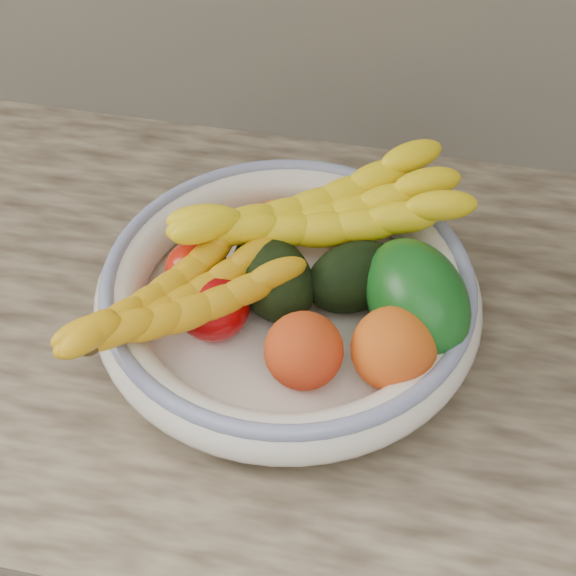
% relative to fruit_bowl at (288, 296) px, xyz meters
% --- Properties ---
extents(kitchen_counter, '(2.44, 0.66, 1.40)m').
position_rel_fruit_bowl_xyz_m(kitchen_counter, '(0.00, 0.03, -0.48)').
color(kitchen_counter, brown).
rests_on(kitchen_counter, ground).
extents(fruit_bowl, '(0.39, 0.39, 0.08)m').
position_rel_fruit_bowl_xyz_m(fruit_bowl, '(0.00, 0.00, 0.00)').
color(fruit_bowl, silver).
rests_on(fruit_bowl, kitchen_counter).
extents(clementine_back_left, '(0.07, 0.07, 0.05)m').
position_rel_fruit_bowl_xyz_m(clementine_back_left, '(-0.03, 0.10, 0.01)').
color(clementine_back_left, '#FF5405').
rests_on(clementine_back_left, fruit_bowl).
extents(clementine_back_right, '(0.06, 0.06, 0.04)m').
position_rel_fruit_bowl_xyz_m(clementine_back_right, '(0.04, 0.11, 0.01)').
color(clementine_back_right, orange).
rests_on(clementine_back_right, fruit_bowl).
extents(tomato_left, '(0.09, 0.09, 0.06)m').
position_rel_fruit_bowl_xyz_m(tomato_left, '(-0.10, 0.00, 0.01)').
color(tomato_left, red).
rests_on(tomato_left, fruit_bowl).
extents(tomato_near_left, '(0.09, 0.09, 0.07)m').
position_rel_fruit_bowl_xyz_m(tomato_near_left, '(-0.07, -0.04, 0.01)').
color(tomato_near_left, '#9D0508').
rests_on(tomato_near_left, fruit_bowl).
extents(avocado_center, '(0.13, 0.13, 0.08)m').
position_rel_fruit_bowl_xyz_m(avocado_center, '(-0.02, 0.01, 0.02)').
color(avocado_center, black).
rests_on(avocado_center, fruit_bowl).
extents(avocado_right, '(0.12, 0.12, 0.07)m').
position_rel_fruit_bowl_xyz_m(avocado_right, '(0.06, 0.02, 0.02)').
color(avocado_right, black).
rests_on(avocado_right, fruit_bowl).
extents(green_mango, '(0.17, 0.18, 0.12)m').
position_rel_fruit_bowl_xyz_m(green_mango, '(0.13, -0.00, 0.03)').
color(green_mango, '#0E4D14').
rests_on(green_mango, fruit_bowl).
extents(peach_front, '(0.10, 0.10, 0.07)m').
position_rel_fruit_bowl_xyz_m(peach_front, '(0.03, -0.08, 0.02)').
color(peach_front, orange).
rests_on(peach_front, fruit_bowl).
extents(peach_right, '(0.10, 0.10, 0.08)m').
position_rel_fruit_bowl_xyz_m(peach_right, '(0.11, -0.06, 0.02)').
color(peach_right, orange).
rests_on(peach_right, fruit_bowl).
extents(banana_bunch_back, '(0.34, 0.26, 0.09)m').
position_rel_fruit_bowl_xyz_m(banana_bunch_back, '(0.02, 0.07, 0.04)').
color(banana_bunch_back, yellow).
rests_on(banana_bunch_back, fruit_bowl).
extents(banana_bunch_front, '(0.25, 0.27, 0.07)m').
position_rel_fruit_bowl_xyz_m(banana_bunch_front, '(-0.09, -0.06, 0.03)').
color(banana_bunch_front, '#EAAE13').
rests_on(banana_bunch_front, fruit_bowl).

